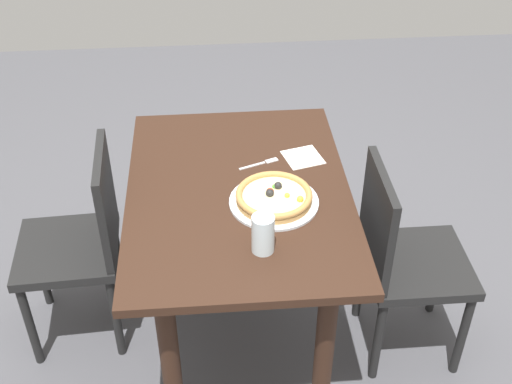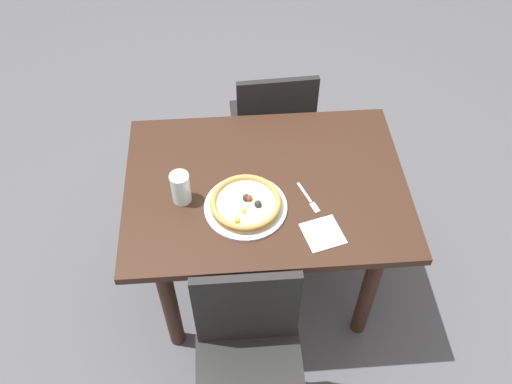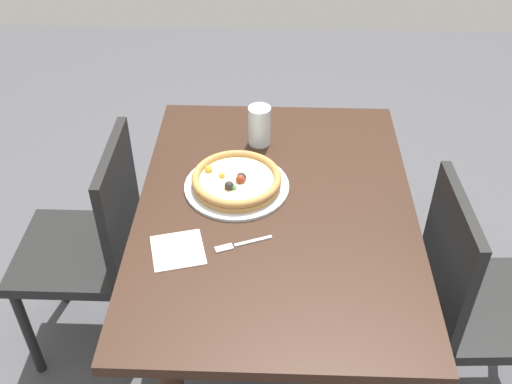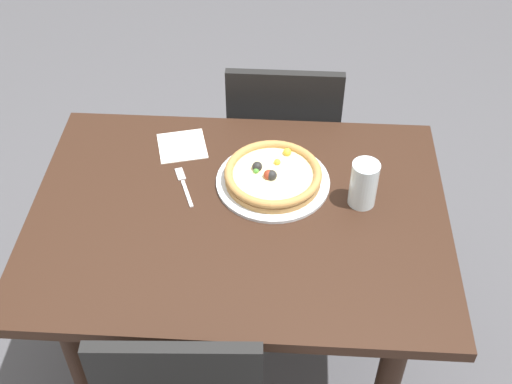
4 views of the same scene
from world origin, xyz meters
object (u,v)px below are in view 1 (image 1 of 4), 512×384
(plate, at_px, (274,202))
(napkin, at_px, (303,157))
(dining_table, at_px, (239,219))
(chair_far, at_px, (402,257))
(drinking_glass, at_px, (263,234))
(pizza, at_px, (274,196))
(fork, at_px, (262,163))
(chair_near, at_px, (82,240))

(plate, height_order, napkin, plate)
(dining_table, relative_size, chair_far, 1.28)
(plate, bearing_deg, drinking_glass, -14.18)
(chair_far, xyz_separation_m, drinking_glass, (0.22, -0.57, 0.35))
(pizza, distance_m, fork, 0.26)
(dining_table, relative_size, chair_near, 1.28)
(dining_table, bearing_deg, chair_near, -98.25)
(chair_far, relative_size, napkin, 6.38)
(pizza, bearing_deg, chair_far, 87.51)
(chair_near, xyz_separation_m, napkin, (-0.10, 0.89, 0.28))
(pizza, bearing_deg, plate, -47.81)
(chair_near, height_order, chair_far, same)
(dining_table, distance_m, chair_far, 0.65)
(chair_far, bearing_deg, plate, -92.30)
(chair_far, xyz_separation_m, plate, (-0.02, -0.50, 0.29))
(plate, distance_m, fork, 0.25)
(dining_table, height_order, chair_near, chair_near)
(dining_table, relative_size, fork, 7.14)
(dining_table, bearing_deg, plate, 53.88)
(fork, xyz_separation_m, napkin, (-0.03, 0.17, -0.00))
(dining_table, height_order, plate, plate)
(chair_near, relative_size, plate, 2.76)
(chair_far, relative_size, fork, 5.59)
(chair_far, bearing_deg, pizza, -92.33)
(dining_table, bearing_deg, chair_far, 79.99)
(dining_table, relative_size, pizza, 4.13)
(dining_table, xyz_separation_m, plate, (0.09, 0.12, 0.14))
(chair_near, relative_size, napkin, 6.38)
(chair_near, distance_m, napkin, 0.94)
(chair_far, xyz_separation_m, fork, (-0.27, -0.53, 0.28))
(chair_far, distance_m, napkin, 0.55)
(chair_near, xyz_separation_m, pizza, (0.18, 0.75, 0.31))
(chair_near, relative_size, chair_far, 1.00)
(chair_near, distance_m, chair_far, 1.27)
(chair_near, xyz_separation_m, chair_far, (0.20, 1.25, 0.00))
(chair_far, bearing_deg, napkin, -129.85)
(plate, bearing_deg, chair_near, -103.51)
(fork, height_order, napkin, fork)
(chair_near, bearing_deg, napkin, -86.52)
(dining_table, xyz_separation_m, drinking_glass, (0.34, 0.06, 0.21))
(dining_table, xyz_separation_m, chair_far, (0.11, 0.63, -0.14))
(drinking_glass, bearing_deg, napkin, 158.56)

